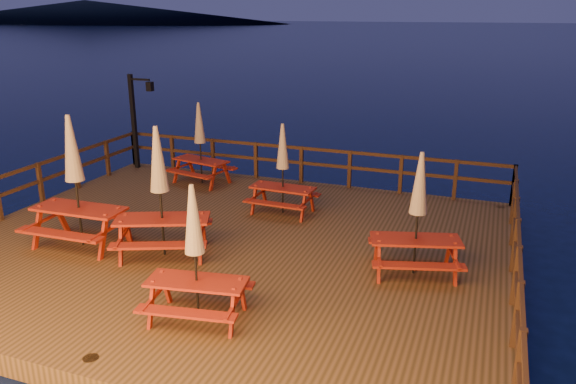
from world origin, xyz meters
name	(u,v)px	position (x,y,z in m)	size (l,w,h in m)	color
ground	(230,259)	(0.00, 0.00, 0.00)	(500.00, 500.00, 0.00)	black
deck	(229,251)	(0.00, 0.00, 0.20)	(12.00, 10.00, 0.40)	#463216
deck_piles	(230,271)	(0.00, 0.00, -0.30)	(11.44, 9.44, 1.40)	#332310
railing	(260,187)	(0.00, 1.78, 1.16)	(11.80, 9.75, 1.10)	#332310
lamp_post	(137,113)	(-5.39, 4.55, 2.20)	(0.85, 0.18, 3.00)	black
headland_left	(86,11)	(-160.00, 190.00, 4.50)	(180.00, 84.00, 9.00)	black
picnic_table_0	(200,142)	(-2.74, 3.76, 1.64)	(1.92, 1.69, 2.39)	maroon
picnic_table_1	(283,168)	(0.43, 2.22, 1.59)	(1.64, 1.37, 2.28)	maroon
picnic_table_2	(418,212)	(4.05, -0.09, 1.67)	(2.03, 1.82, 2.44)	maroon
picnic_table_3	(195,252)	(0.95, -3.05, 1.62)	(1.84, 1.60, 2.34)	maroon
picnic_table_4	(75,179)	(-2.95, -1.22, 1.89)	(2.06, 1.72, 2.87)	maroon
picnic_table_5	(160,190)	(-0.99, -1.03, 1.82)	(2.38, 2.20, 2.74)	maroon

